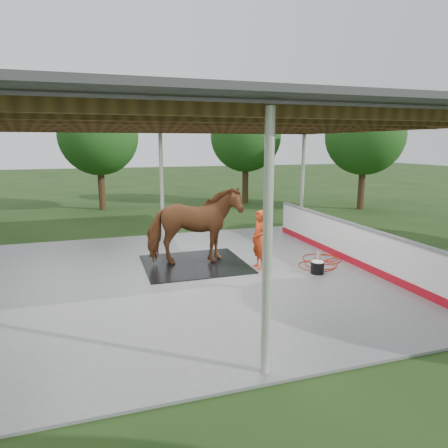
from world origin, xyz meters
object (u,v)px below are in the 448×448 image
object	(u,v)px
handler	(259,240)
wash_bucket	(317,267)
dasher_board	(346,242)
horse	(194,226)

from	to	relation	value
handler	wash_bucket	size ratio (longest dim) A/B	4.55
handler	wash_bucket	bearing A→B (deg)	50.60
dasher_board	wash_bucket	xyz separation A→B (m)	(-1.44, -0.88, -0.38)
dasher_board	wash_bucket	size ratio (longest dim) A/B	22.68
dasher_board	horse	world-z (taller)	horse
horse	wash_bucket	world-z (taller)	horse
horse	wash_bucket	distance (m)	3.52
dasher_board	wash_bucket	bearing A→B (deg)	-148.65
dasher_board	handler	distance (m)	2.73
horse	wash_bucket	size ratio (longest dim) A/B	7.32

